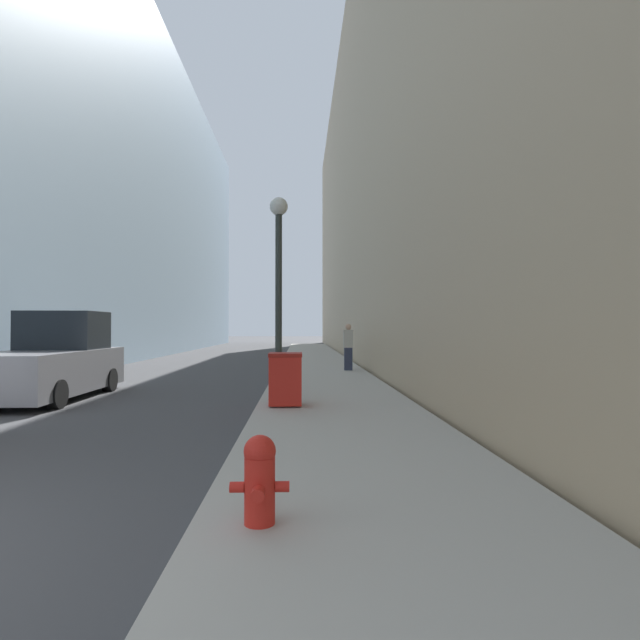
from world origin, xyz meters
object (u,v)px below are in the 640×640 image
object	(u,v)px
fire_hydrant	(260,477)
trash_bin	(286,378)
lamppost	(279,272)
pickup_truck	(51,362)
pedestrian_on_sidewalk	(348,347)

from	to	relation	value
fire_hydrant	trash_bin	size ratio (longest dim) A/B	0.67
lamppost	pickup_truck	bearing A→B (deg)	-174.49
fire_hydrant	trash_bin	world-z (taller)	trash_bin
fire_hydrant	trash_bin	distance (m)	6.35
lamppost	pedestrian_on_sidewalk	world-z (taller)	lamppost
fire_hydrant	pickup_truck	world-z (taller)	pickup_truck
fire_hydrant	lamppost	size ratio (longest dim) A/B	0.14
pedestrian_on_sidewalk	trash_bin	bearing A→B (deg)	-104.01
pickup_truck	pedestrian_on_sidewalk	world-z (taller)	pickup_truck
trash_bin	lamppost	bearing A→B (deg)	95.59
fire_hydrant	pickup_truck	bearing A→B (deg)	124.68
trash_bin	lamppost	distance (m)	3.75
trash_bin	pedestrian_on_sidewalk	distance (m)	8.96
trash_bin	pickup_truck	world-z (taller)	pickup_truck
pedestrian_on_sidewalk	pickup_truck	bearing A→B (deg)	-141.29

